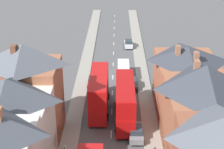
# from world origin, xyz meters

# --- Properties ---
(pavement_left) EXTENTS (2.20, 104.00, 0.14)m
(pavement_left) POSITION_xyz_m (-5.10, 38.00, 0.07)
(pavement_left) COLOR gray
(pavement_left) RESTS_ON ground
(pavement_right) EXTENTS (2.20, 104.00, 0.14)m
(pavement_right) POSITION_xyz_m (5.10, 38.00, 0.07)
(pavement_right) COLOR gray
(pavement_right) RESTS_ON ground
(centre_line_dashes) EXTENTS (0.14, 97.80, 0.01)m
(centre_line_dashes) POSITION_xyz_m (0.00, 36.00, 0.01)
(centre_line_dashes) COLOR silver
(centre_line_dashes) RESTS_ON ground
(double_decker_bus_lead) EXTENTS (2.74, 10.80, 5.30)m
(double_decker_bus_lead) POSITION_xyz_m (-1.81, 30.55, 2.82)
(double_decker_bus_lead) COLOR red
(double_decker_bus_lead) RESTS_ON ground
(double_decker_bus_far_approaching) EXTENTS (2.74, 10.80, 5.30)m
(double_decker_bus_far_approaching) POSITION_xyz_m (1.79, 27.76, 2.82)
(double_decker_bus_far_approaching) COLOR #B70F0F
(double_decker_bus_far_approaching) RESTS_ON ground
(car_near_blue) EXTENTS (1.90, 3.92, 1.62)m
(car_near_blue) POSITION_xyz_m (3.10, 57.62, 0.82)
(car_near_blue) COLOR silver
(car_near_blue) RESTS_ON ground
(car_near_silver) EXTENTS (1.90, 3.86, 1.65)m
(car_near_silver) POSITION_xyz_m (-3.10, 38.51, 0.83)
(car_near_silver) COLOR maroon
(car_near_silver) RESTS_ON ground
(car_parked_left_a) EXTENTS (1.90, 4.28, 1.64)m
(car_parked_left_a) POSITION_xyz_m (3.10, 37.97, 0.83)
(car_parked_left_a) COLOR black
(car_parked_left_a) RESTS_ON ground
(car_mid_black) EXTENTS (1.90, 4.29, 1.65)m
(car_mid_black) POSITION_xyz_m (3.10, 23.23, 0.83)
(car_mid_black) COLOR gray
(car_mid_black) RESTS_ON ground
(delivery_van) EXTENTS (2.20, 5.20, 2.41)m
(delivery_van) POSITION_xyz_m (1.80, 42.10, 1.34)
(delivery_van) COLOR white
(delivery_van) RESTS_ON ground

